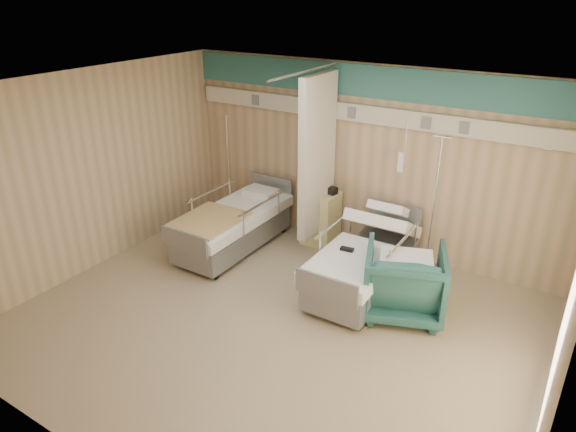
{
  "coord_description": "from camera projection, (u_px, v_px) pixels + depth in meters",
  "views": [
    {
      "loc": [
        2.91,
        -4.31,
        3.79
      ],
      "look_at": [
        -0.16,
        0.6,
        1.17
      ],
      "focal_mm": 32.0,
      "sensor_mm": 36.0,
      "label": 1
    }
  ],
  "objects": [
    {
      "name": "toiletry_bag",
      "position": [
        331.0,
        190.0,
        7.87
      ],
      "size": [
        0.22,
        0.16,
        0.11
      ],
      "primitive_type": "cube",
      "rotation": [
        0.0,
        0.0,
        -0.21
      ],
      "color": "black",
      "rests_on": "bedside_cabinet"
    },
    {
      "name": "call_remote",
      "position": [
        347.0,
        249.0,
        6.66
      ],
      "size": [
        0.18,
        0.1,
        0.04
      ],
      "primitive_type": "cube",
      "rotation": [
        0.0,
        0.0,
        0.12
      ],
      "color": "black",
      "rests_on": "bed_right"
    },
    {
      "name": "visitor_armchair",
      "position": [
        404.0,
        281.0,
        6.32
      ],
      "size": [
        1.23,
        1.25,
        0.89
      ],
      "primitive_type": "imported",
      "rotation": [
        0.0,
        0.0,
        3.5
      ],
      "color": "#20524E",
      "rests_on": "ground"
    },
    {
      "name": "bed_left",
      "position": [
        233.0,
        230.0,
        7.94
      ],
      "size": [
        1.0,
        2.16,
        0.63
      ],
      "primitive_type": null,
      "color": "white",
      "rests_on": "ground"
    },
    {
      "name": "tan_blanket",
      "position": [
        209.0,
        220.0,
        7.48
      ],
      "size": [
        0.88,
        1.09,
        0.04
      ],
      "primitive_type": "cube",
      "rotation": [
        0.0,
        0.0,
        0.03
      ],
      "color": "tan",
      "rests_on": "bed_left"
    },
    {
      "name": "iv_stand_left",
      "position": [
        230.0,
        197.0,
        9.03
      ],
      "size": [
        0.33,
        0.33,
        1.83
      ],
      "rotation": [
        0.0,
        0.0,
        -0.04
      ],
      "color": "silver",
      "rests_on": "ground"
    },
    {
      "name": "iv_stand_right",
      "position": [
        428.0,
        247.0,
        7.22
      ],
      "size": [
        0.36,
        0.36,
        2.01
      ],
      "rotation": [
        0.0,
        0.0,
        -0.32
      ],
      "color": "silver",
      "rests_on": "ground"
    },
    {
      "name": "bed_right",
      "position": [
        363.0,
        268.0,
        6.88
      ],
      "size": [
        1.0,
        2.16,
        0.63
      ],
      "primitive_type": null,
      "color": "white",
      "rests_on": "ground"
    },
    {
      "name": "ground",
      "position": [
        273.0,
        322.0,
        6.3
      ],
      "size": [
        6.0,
        5.0,
        0.0
      ],
      "primitive_type": "cube",
      "color": "gray",
      "rests_on": "ground"
    },
    {
      "name": "bedside_cabinet",
      "position": [
        321.0,
        218.0,
        8.09
      ],
      "size": [
        0.5,
        0.48,
        0.85
      ],
      "primitive_type": "cube",
      "color": "#D5D085",
      "rests_on": "ground"
    },
    {
      "name": "room_walls",
      "position": [
        281.0,
        173.0,
        5.74
      ],
      "size": [
        6.04,
        5.04,
        2.82
      ],
      "color": "tan",
      "rests_on": "ground"
    },
    {
      "name": "white_cup",
      "position": [
        317.0,
        188.0,
        7.91
      ],
      "size": [
        0.09,
        0.09,
        0.13
      ],
      "primitive_type": "cylinder",
      "rotation": [
        0.0,
        0.0,
        -0.01
      ],
      "color": "white",
      "rests_on": "bedside_cabinet"
    },
    {
      "name": "waffle_blanket",
      "position": [
        408.0,
        247.0,
        6.12
      ],
      "size": [
        0.78,
        0.74,
        0.07
      ],
      "primitive_type": "cube",
      "rotation": [
        0.0,
        0.0,
        3.48
      ],
      "color": "silver",
      "rests_on": "visitor_armchair"
    }
  ]
}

